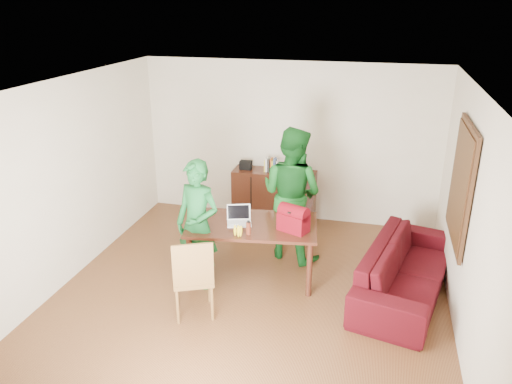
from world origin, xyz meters
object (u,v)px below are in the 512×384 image
(bottle, at_px, (248,227))
(red_bag, at_px, (293,221))
(laptop, at_px, (239,221))
(sofa, at_px, (406,270))
(chair, at_px, (194,292))
(person_far, at_px, (292,194))
(table, at_px, (252,231))
(person_near, at_px, (198,225))

(bottle, distance_m, red_bag, 0.59)
(laptop, distance_m, sofa, 2.26)
(chair, relative_size, red_bag, 2.73)
(red_bag, bearing_deg, person_far, 124.78)
(bottle, bearing_deg, chair, -125.39)
(bottle, bearing_deg, table, 95.58)
(chair, relative_size, person_near, 0.60)
(person_far, xyz_separation_m, laptop, (-0.56, -0.80, -0.14))
(chair, xyz_separation_m, person_near, (-0.17, 0.68, 0.57))
(person_near, height_order, person_far, person_far)
(bottle, bearing_deg, person_near, -177.67)
(person_far, relative_size, laptop, 5.32)
(table, distance_m, bottle, 0.37)
(chair, bearing_deg, person_far, 39.92)
(chair, height_order, sofa, chair)
(chair, distance_m, person_far, 2.08)
(chair, height_order, person_near, person_near)
(bottle, bearing_deg, laptop, 127.25)
(laptop, bearing_deg, person_near, -167.11)
(sofa, bearing_deg, chair, 127.35)
(laptop, bearing_deg, red_bag, -19.67)
(chair, height_order, laptop, chair)
(chair, relative_size, sofa, 0.45)
(laptop, bearing_deg, table, 0.85)
(person_far, bearing_deg, sofa, -179.19)
(bottle, relative_size, sofa, 0.08)
(chair, bearing_deg, table, 41.18)
(table, xyz_separation_m, laptop, (-0.17, -0.06, 0.15))
(table, distance_m, red_bag, 0.62)
(table, height_order, sofa, table)
(chair, height_order, person_far, person_far)
(person_near, relative_size, bottle, 9.44)
(laptop, relative_size, red_bag, 0.97)
(red_bag, bearing_deg, bottle, -133.43)
(chair, bearing_deg, person_near, 80.36)
(person_far, relative_size, red_bag, 5.18)
(table, xyz_separation_m, chair, (-0.47, -1.02, -0.40))
(person_far, xyz_separation_m, bottle, (-0.36, -1.06, -0.09))
(person_far, bearing_deg, chair, 86.51)
(sofa, bearing_deg, red_bag, 110.04)
(laptop, relative_size, bottle, 2.01)
(table, bearing_deg, red_bag, -15.95)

